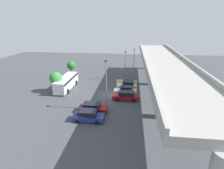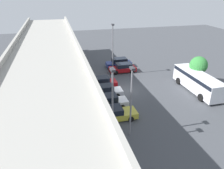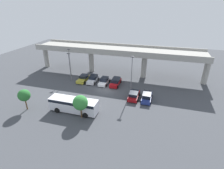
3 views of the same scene
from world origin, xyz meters
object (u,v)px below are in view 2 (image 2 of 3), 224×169
object	(u,v)px
parked_car_3	(100,83)
lamp_post_by_overpass	(113,47)
parked_car_0	(115,114)
parked_car_1	(109,102)
shuttle_bus	(198,81)
parked_car_4	(123,68)
lamp_post_near_aisle	(113,103)
tree_front_right	(199,65)
lamp_post_mid_lot	(131,97)
parked_car_2	(105,91)
parked_car_5	(119,63)

from	to	relation	value
parked_car_3	lamp_post_by_overpass	world-z (taller)	lamp_post_by_overpass
parked_car_0	parked_car_1	distance (m)	2.62
parked_car_1	shuttle_bus	bearing A→B (deg)	6.55
parked_car_4	lamp_post_near_aisle	world-z (taller)	lamp_post_near_aisle
tree_front_right	lamp_post_mid_lot	bearing A→B (deg)	124.40
parked_car_3	tree_front_right	world-z (taller)	tree_front_right
parked_car_0	lamp_post_by_overpass	xyz separation A→B (m)	(12.82, -3.05, 4.23)
parked_car_0	shuttle_bus	xyz separation A→B (m)	(4.13, -13.11, 0.88)
shuttle_bus	lamp_post_mid_lot	distance (m)	14.69
parked_car_4	lamp_post_near_aisle	bearing A→B (deg)	70.12
parked_car_3	lamp_post_near_aisle	size ratio (longest dim) A/B	0.63
parked_car_1	lamp_post_by_overpass	xyz separation A→B (m)	(10.20, -3.11, 4.12)
parked_car_2	parked_car_5	world-z (taller)	parked_car_5
parked_car_0	parked_car_2	size ratio (longest dim) A/B	1.03
tree_front_right	parked_car_1	bearing A→B (deg)	104.05
parked_car_0	parked_car_5	distance (m)	17.37
parked_car_3	shuttle_bus	distance (m)	13.86
parked_car_1	lamp_post_mid_lot	bearing A→B (deg)	-82.83
parked_car_1	lamp_post_by_overpass	bearing A→B (deg)	73.05
lamp_post_mid_lot	lamp_post_by_overpass	xyz separation A→B (m)	(16.01, -2.38, 0.63)
parked_car_3	tree_front_right	bearing A→B (deg)	-8.94
parked_car_0	tree_front_right	size ratio (longest dim) A/B	1.09
parked_car_1	parked_car_3	distance (m)	5.91
parked_car_1	parked_car_4	size ratio (longest dim) A/B	0.96
parked_car_2	parked_car_5	bearing A→B (deg)	65.19
parked_car_0	parked_car_2	distance (m)	5.65
tree_front_right	parked_car_2	bearing A→B (deg)	92.39
parked_car_4	tree_front_right	size ratio (longest dim) A/B	1.06
lamp_post_mid_lot	lamp_post_by_overpass	bearing A→B (deg)	-8.45
lamp_post_by_overpass	tree_front_right	xyz separation A→B (m)	(-6.57, -11.40, -1.89)
parked_car_2	parked_car_4	size ratio (longest dim) A/B	1.00
parked_car_5	shuttle_bus	size ratio (longest dim) A/B	0.51
tree_front_right	shuttle_bus	bearing A→B (deg)	147.80
parked_car_2	lamp_post_by_overpass	size ratio (longest dim) A/B	0.54
shuttle_bus	tree_front_right	bearing A→B (deg)	147.80
parked_car_2	lamp_post_mid_lot	bearing A→B (deg)	-86.73
parked_car_0	tree_front_right	bearing A→B (deg)	23.38
parked_car_2	parked_car_0	bearing A→B (deg)	-91.66
parked_car_0	lamp_post_by_overpass	size ratio (longest dim) A/B	0.56
lamp_post_mid_lot	tree_front_right	distance (m)	16.75
parked_car_0	lamp_post_near_aisle	xyz separation A→B (m)	(-4.26, 1.40, 3.84)
parked_car_2	lamp_post_by_overpass	distance (m)	8.78
parked_car_1	parked_car_5	size ratio (longest dim) A/B	0.96
lamp_post_mid_lot	lamp_post_near_aisle	bearing A→B (deg)	117.31
parked_car_3	lamp_post_mid_lot	bearing A→B (deg)	-86.70
parked_car_4	lamp_post_by_overpass	size ratio (longest dim) A/B	0.55
parked_car_4	shuttle_bus	size ratio (longest dim) A/B	0.51
parked_car_5	lamp_post_by_overpass	distance (m)	5.98
lamp_post_mid_lot	lamp_post_by_overpass	world-z (taller)	lamp_post_by_overpass
lamp_post_near_aisle	tree_front_right	world-z (taller)	lamp_post_near_aisle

